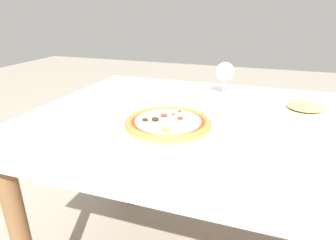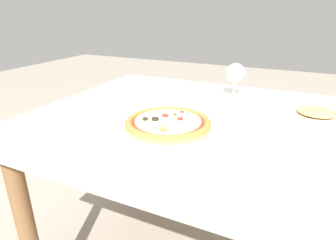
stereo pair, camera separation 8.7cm
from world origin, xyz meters
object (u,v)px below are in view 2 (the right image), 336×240
fork (69,113)px  wine_glass_far_left (235,74)px  pizza_plate (168,124)px  side_plate (316,114)px  dining_table (243,148)px

fork → wine_glass_far_left: bearing=42.8°
pizza_plate → side_plate: 0.52m
fork → side_plate: 0.87m
pizza_plate → fork: pizza_plate is taller
fork → wine_glass_far_left: (0.49, 0.45, 0.10)m
dining_table → fork: 0.62m
dining_table → side_plate: side_plate is taller
side_plate → wine_glass_far_left: bearing=158.3°
fork → side_plate: bearing=22.3°
wine_glass_far_left → fork: bearing=-137.2°
pizza_plate → wine_glass_far_left: wine_glass_far_left is taller
fork → dining_table: bearing=14.2°
dining_table → fork: size_ratio=8.79×
side_plate → dining_table: bearing=-139.1°
fork → wine_glass_far_left: size_ratio=1.18×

